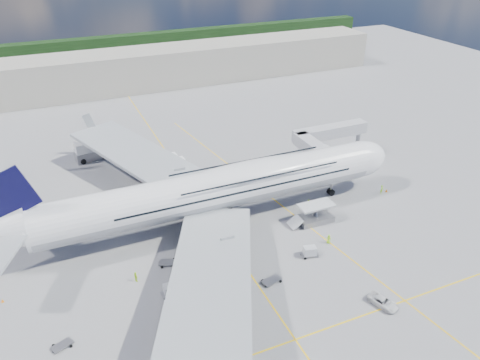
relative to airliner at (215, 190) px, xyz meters
name	(u,v)px	position (x,y,z in m)	size (l,w,h in m)	color
ground	(236,253)	(-0.26, -10.00, -6.87)	(300.00, 300.00, 0.00)	gray
taxi_line_main	(236,253)	(-0.26, -10.00, -6.86)	(0.25, 220.00, 0.01)	yellow
taxi_line_cross	(295,340)	(-0.26, -30.00, -6.86)	(120.00, 0.25, 0.01)	yellow
taxi_line_diag	(282,206)	(13.74, 0.00, -6.86)	(0.25, 100.00, 0.01)	yellow
airliner	(215,190)	(0.00, 0.00, 0.00)	(77.26, 79.15, 23.71)	white
jet_bridge	(324,139)	(29.55, 10.94, -0.02)	(18.80, 12.10, 8.50)	#B7B7BC
cargo_loader	(315,216)	(16.56, -7.11, -5.62)	(8.53, 3.20, 3.67)	silver
terminal	(121,71)	(-0.26, 85.00, -0.87)	(180.00, 16.00, 12.00)	#B2AD9E
tree_line	(194,39)	(39.74, 130.00, -2.87)	(160.00, 6.00, 8.00)	#193814
dolly_row_a	(168,263)	(-11.38, -8.24, -6.53)	(3.33, 2.60, 0.43)	gray
dolly_row_b	(195,284)	(-9.22, -15.47, -5.86)	(3.34, 2.55, 1.88)	gray
dolly_row_c	(171,289)	(-12.83, -15.25, -5.86)	(2.99, 1.64, 1.87)	gray
dolly_back	(62,345)	(-28.58, -19.00, -6.57)	(2.96, 2.31, 0.38)	gray
dolly_nose_far	(310,251)	(10.56, -15.46, -5.92)	(3.06, 2.09, 1.77)	gray
dolly_nose_near	(272,280)	(1.94, -18.69, -6.52)	(3.37, 2.37, 0.45)	gray
baggage_tug	(178,282)	(-11.32, -13.77, -6.18)	(2.63, 1.50, 1.55)	white
catering_truck_inner	(170,163)	(-1.99, 23.04, -5.11)	(6.36, 2.74, 3.73)	gray
catering_truck_outer	(92,151)	(-17.00, 35.59, -4.74)	(7.99, 3.91, 4.58)	gray
service_van	(383,302)	(14.35, -29.47, -6.24)	(2.08, 4.50, 1.25)	silver
crew_nose	(382,189)	(34.42, -3.72, -5.93)	(0.68, 0.45, 1.88)	#A8FA1A
crew_loader	(309,204)	(18.12, -2.42, -6.01)	(0.84, 0.65, 1.72)	#B0E518
crew_wing	(136,277)	(-16.99, -10.29, -5.98)	(1.05, 0.44, 1.79)	#BFF619
crew_van	(329,239)	(15.37, -13.71, -6.02)	(0.83, 0.54, 1.69)	#A8F71A
crew_tug	(233,341)	(-8.15, -27.71, -5.93)	(1.21, 0.70, 1.88)	#D9FF1A
cone_nose	(386,190)	(35.83, -3.60, -6.57)	(0.48, 0.48, 0.62)	orange
cone_wing_left_inner	(169,175)	(-3.09, 20.31, -6.56)	(0.50, 0.50, 0.64)	orange
cone_wing_left_outer	(132,164)	(-9.42, 28.87, -6.58)	(0.47, 0.47, 0.60)	orange
cone_wing_right_inner	(196,269)	(-7.78, -11.53, -6.60)	(0.43, 0.43, 0.55)	orange
cone_wing_right_outer	(237,333)	(-6.90, -26.04, -6.63)	(0.38, 0.38, 0.49)	orange
cone_tail	(2,301)	(-35.77, -6.97, -6.61)	(0.42, 0.42, 0.53)	orange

